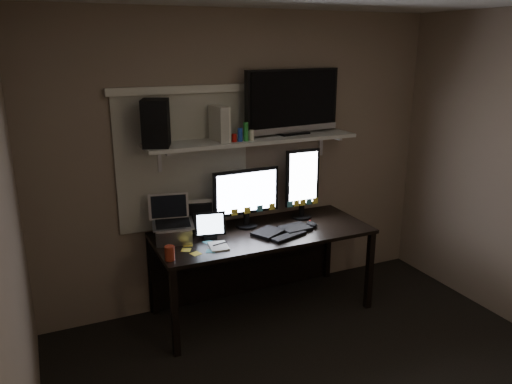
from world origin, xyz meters
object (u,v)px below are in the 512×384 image
monitor_portrait (302,184)px  keyboard (282,231)px  tablet (210,225)px  game_console (219,124)px  monitor_landscape (246,198)px  desk (257,246)px  mouse (312,224)px  cup (170,253)px  speaker (156,123)px  laptop (173,220)px  tv (293,102)px

monitor_portrait → keyboard: (-0.33, -0.26, -0.30)m
tablet → game_console: (0.16, 0.16, 0.78)m
monitor_portrait → monitor_landscape: bearing=-178.4°
desk → monitor_portrait: bearing=5.9°
mouse → tablet: tablet is taller
desk → game_console: (-0.29, 0.07, 1.07)m
cup → speaker: (0.05, 0.43, 0.87)m
keyboard → laptop: bearing=150.6°
monitor_portrait → speaker: 1.40m
tablet → tv: 1.26m
tablet → speaker: (-0.35, 0.15, 0.82)m
monitor_landscape → keyboard: (0.21, -0.25, -0.24)m
desk → speaker: 1.36m
monitor_landscape → monitor_portrait: bearing=-0.4°
tablet → tv: bearing=24.9°
mouse → speaker: bearing=164.2°
monitor_portrait → tv: 0.71m
tv → speaker: (-1.19, -0.06, -0.10)m
monitor_portrait → game_console: 0.95m
tv → monitor_portrait: bearing=-52.4°
keyboard → mouse: (0.30, 0.01, 0.01)m
mouse → tv: tv is taller
monitor_landscape → tv: bearing=8.9°
monitor_portrait → mouse: (-0.03, -0.24, -0.29)m
monitor_portrait → tv: (-0.07, 0.08, 0.71)m
monitor_landscape → game_console: 0.67m
monitor_landscape → speaker: (-0.72, 0.02, 0.67)m
monitor_landscape → game_console: bearing=170.5°
monitor_landscape → mouse: monitor_landscape is taller
monitor_landscape → mouse: 0.61m
laptop → speaker: (-0.07, 0.09, 0.75)m
keyboard → tablet: tablet is taller
monitor_landscape → tablet: bearing=-162.7°
desk → cup: 0.96m
monitor_landscape → cup: bearing=-153.8°
mouse → cup: bearing=-176.4°
desk → cup: (-0.85, -0.37, 0.23)m
cup → monitor_portrait: bearing=17.5°
mouse → tv: 1.05m
desk → monitor_portrait: 0.68m
mouse → tv: bearing=93.0°
monitor_portrait → tablet: bearing=-170.9°
laptop → speaker: speaker is taller
cup → game_console: bearing=37.9°
monitor_landscape → laptop: bearing=-175.5°
desk → tablet: (-0.45, -0.09, 0.29)m
desk → keyboard: 0.31m
cup → tv: bearing=21.5°
tablet → game_console: bearing=55.4°
cup → game_console: (0.56, 0.43, 0.84)m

